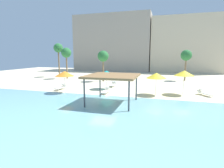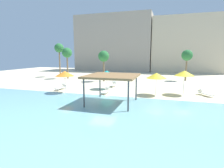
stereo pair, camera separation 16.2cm
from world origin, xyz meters
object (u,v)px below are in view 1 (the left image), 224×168
object	(u,v)px
beach_umbrella_orange_1	(65,74)
beach_umbrella_yellow_4	(156,76)
lounge_chair_1	(61,87)
palm_tree_2	(103,57)
shade_pavilion	(112,77)
palm_tree_1	(66,53)
palm_tree_3	(58,49)
beach_umbrella_yellow_0	(184,73)
palm_tree_0	(186,56)
lounge_chair_0	(106,91)
lounge_chair_3	(204,93)
beach_umbrella_teal_3	(106,73)
lounge_chair_2	(113,84)

from	to	relation	value
beach_umbrella_orange_1	beach_umbrella_yellow_4	size ratio (longest dim) A/B	1.04
lounge_chair_1	palm_tree_2	bearing A→B (deg)	167.10
shade_pavilion	palm_tree_1	size ratio (longest dim) A/B	0.77
palm_tree_3	beach_umbrella_yellow_0	bearing A→B (deg)	-25.34
palm_tree_1	palm_tree_2	size ratio (longest dim) A/B	1.12
shade_pavilion	palm_tree_0	size ratio (longest dim) A/B	0.84
lounge_chair_0	palm_tree_2	size ratio (longest dim) A/B	0.36
beach_umbrella_yellow_0	lounge_chair_3	xyz separation A→B (m)	(2.30, 0.20, -2.17)
lounge_chair_3	palm_tree_1	xyz separation A→B (m)	(-22.69, 8.64, 4.54)
shade_pavilion	beach_umbrella_yellow_0	world-z (taller)	beach_umbrella_yellow_0
shade_pavilion	palm_tree_1	world-z (taller)	palm_tree_1
palm_tree_1	palm_tree_2	distance (m)	8.18
palm_tree_0	lounge_chair_0	bearing A→B (deg)	-125.73
lounge_chair_0	palm_tree_3	xyz separation A→B (m)	(-14.82, 13.16, 5.51)
beach_umbrella_orange_1	lounge_chair_0	xyz separation A→B (m)	(4.78, 1.13, -2.03)
beach_umbrella_teal_3	lounge_chair_1	xyz separation A→B (m)	(-5.72, -2.03, -1.88)
beach_umbrella_teal_3	lounge_chair_2	bearing A→B (deg)	82.50
beach_umbrella_teal_3	palm_tree_2	distance (m)	7.47
lounge_chair_3	palm_tree_2	size ratio (longest dim) A/B	0.36
beach_umbrella_yellow_4	palm_tree_3	world-z (taller)	palm_tree_3
lounge_chair_0	palm_tree_2	xyz separation A→B (m)	(-3.55, 9.30, 3.93)
palm_tree_0	beach_umbrella_yellow_0	bearing A→B (deg)	-96.56
beach_umbrella_yellow_4	beach_umbrella_teal_3	bearing A→B (deg)	164.26
lounge_chair_3	palm_tree_0	size ratio (longest dim) A/B	0.35
lounge_chair_3	palm_tree_3	size ratio (longest dim) A/B	0.27
beach_umbrella_yellow_4	lounge_chair_2	xyz separation A→B (m)	(-6.27, 3.97, -1.92)
shade_pavilion	palm_tree_1	distance (m)	20.33
beach_umbrella_orange_1	palm_tree_2	xyz separation A→B (m)	(1.23, 10.43, 1.90)
beach_umbrella_orange_1	palm_tree_1	world-z (taller)	palm_tree_1
beach_umbrella_teal_3	lounge_chair_0	distance (m)	3.36
beach_umbrella_teal_3	lounge_chair_2	xyz separation A→B (m)	(0.28, 2.13, -1.88)
beach_umbrella_yellow_0	lounge_chair_2	xyz separation A→B (m)	(-9.31, 2.83, -2.17)
palm_tree_1	palm_tree_3	size ratio (longest dim) A/B	0.85
beach_umbrella_yellow_4	palm_tree_0	xyz separation A→B (m)	(4.45, 13.40, 2.15)
lounge_chair_0	palm_tree_3	bearing A→B (deg)	-133.31
beach_umbrella_orange_1	palm_tree_1	size ratio (longest dim) A/B	0.45
beach_umbrella_yellow_0	palm_tree_3	distance (m)	26.37
shade_pavilion	palm_tree_3	distance (m)	24.36
beach_umbrella_teal_3	beach_umbrella_yellow_4	world-z (taller)	beach_umbrella_yellow_4
shade_pavilion	beach_umbrella_yellow_0	distance (m)	9.10
palm_tree_0	palm_tree_1	size ratio (longest dim) A/B	0.92
beach_umbrella_orange_1	lounge_chair_0	bearing A→B (deg)	13.35
palm_tree_0	palm_tree_2	world-z (taller)	palm_tree_0
beach_umbrella_orange_1	lounge_chair_0	size ratio (longest dim) A/B	1.39
shade_pavilion	palm_tree_3	bearing A→B (deg)	134.31
beach_umbrella_yellow_0	beach_umbrella_teal_3	bearing A→B (deg)	175.78
lounge_chair_2	lounge_chair_1	bearing A→B (deg)	-54.83
lounge_chair_0	palm_tree_0	bearing A→B (deg)	142.58
beach_umbrella_orange_1	beach_umbrella_teal_3	world-z (taller)	beach_umbrella_orange_1
beach_umbrella_teal_3	shade_pavilion	bearing A→B (deg)	-67.50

